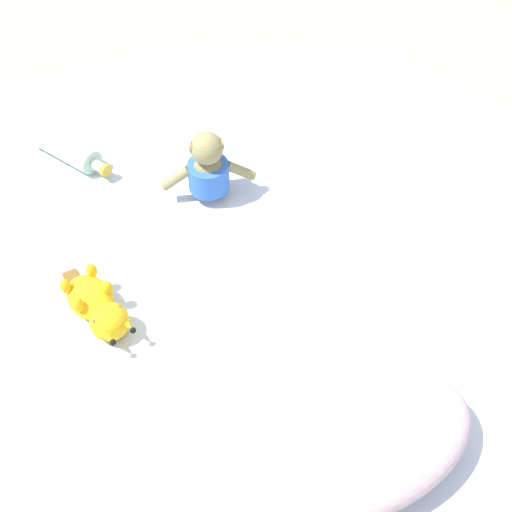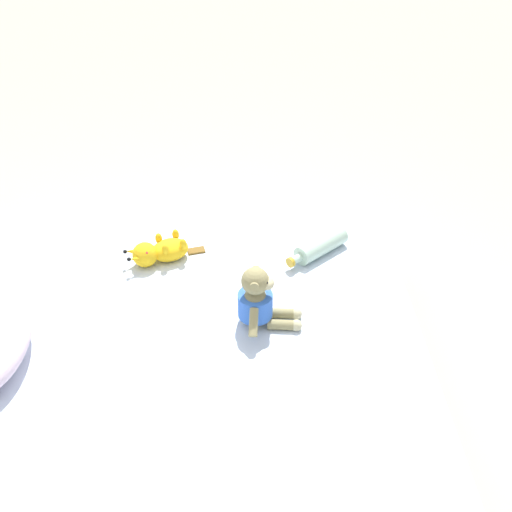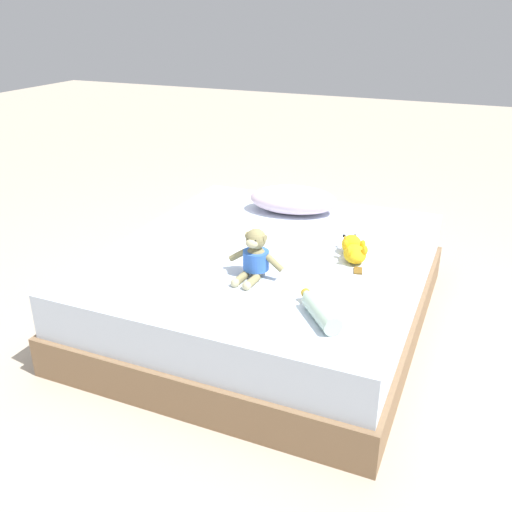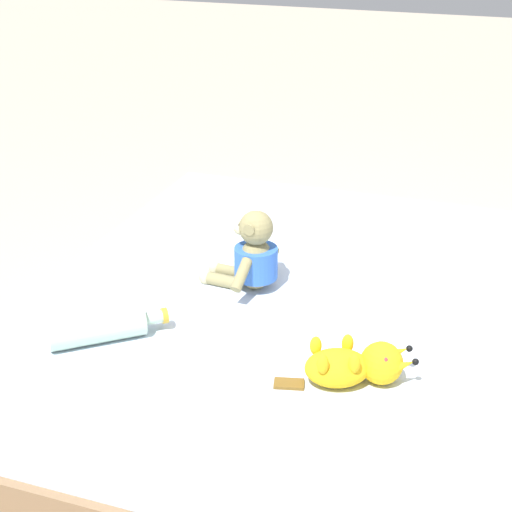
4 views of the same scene
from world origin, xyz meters
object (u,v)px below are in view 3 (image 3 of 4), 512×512
(pillow, at_px, (293,200))
(plush_yellow_creature, at_px, (353,249))
(bed, at_px, (268,285))
(glass_bottle, at_px, (321,312))
(plush_monkey, at_px, (255,258))

(pillow, bearing_deg, plush_yellow_creature, -45.93)
(bed, distance_m, glass_bottle, 0.79)
(bed, relative_size, pillow, 3.18)
(plush_yellow_creature, height_order, glass_bottle, plush_yellow_creature)
(plush_monkey, relative_size, plush_yellow_creature, 0.91)
(plush_monkey, bearing_deg, pillow, 98.66)
(pillow, height_order, plush_monkey, plush_monkey)
(pillow, distance_m, plush_yellow_creature, 0.73)
(pillow, xyz_separation_m, plush_monkey, (0.14, -0.91, 0.02))
(pillow, distance_m, glass_bottle, 1.29)
(pillow, relative_size, plush_monkey, 1.99)
(bed, relative_size, plush_monkey, 6.35)
(plush_monkey, distance_m, plush_yellow_creature, 0.53)
(plush_monkey, height_order, plush_yellow_creature, plush_monkey)
(bed, bearing_deg, plush_monkey, -78.91)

